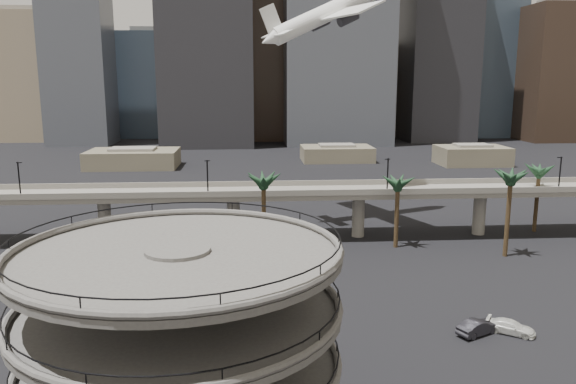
{
  "coord_description": "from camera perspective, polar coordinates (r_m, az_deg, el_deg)",
  "views": [
    {
      "loc": [
        -8.15,
        -40.34,
        27.26
      ],
      "look_at": [
        -3.37,
        28.0,
        13.6
      ],
      "focal_mm": 35.0,
      "sensor_mm": 36.0,
      "label": 1
    }
  ],
  "objects": [
    {
      "name": "parking_ramp",
      "position": [
        40.59,
        -10.81,
        -14.36
      ],
      "size": [
        22.2,
        22.2,
        17.35
      ],
      "color": "#4F4D4A",
      "rests_on": "ground"
    },
    {
      "name": "overpass",
      "position": [
        97.73,
        0.86,
        -0.49
      ],
      "size": [
        130.0,
        9.3,
        14.7
      ],
      "color": "gray",
      "rests_on": "ground"
    },
    {
      "name": "palm_trees",
      "position": [
        94.03,
        14.43,
        1.14
      ],
      "size": [
        54.4,
        18.4,
        14.0
      ],
      "color": "#45341D",
      "rests_on": "ground"
    },
    {
      "name": "low_buildings",
      "position": [
        184.87,
        0.7,
        3.69
      ],
      "size": [
        135.0,
        27.5,
        6.8
      ],
      "color": "brown",
      "rests_on": "ground"
    },
    {
      "name": "skyline",
      "position": [
        259.18,
        1.2,
        15.51
      ],
      "size": [
        269.0,
        86.0,
        126.91
      ],
      "color": "gray",
      "rests_on": "ground"
    },
    {
      "name": "airborne_jet",
      "position": [
        108.96,
        4.45,
        17.8
      ],
      "size": [
        28.74,
        27.21,
        15.38
      ],
      "rotation": [
        0.0,
        -0.41,
        0.4
      ],
      "color": "white",
      "rests_on": "ground"
    },
    {
      "name": "car_a",
      "position": [
        59.69,
        0.95,
        -15.15
      ],
      "size": [
        4.37,
        2.65,
        1.39
      ],
      "primitive_type": "imported",
      "rotation": [
        0.0,
        0.0,
        1.31
      ],
      "color": "#BC1A36",
      "rests_on": "ground"
    },
    {
      "name": "car_b",
      "position": [
        66.23,
        18.72,
        -12.87
      ],
      "size": [
        5.35,
        3.91,
        1.68
      ],
      "primitive_type": "imported",
      "rotation": [
        0.0,
        0.0,
        2.05
      ],
      "color": "black",
      "rests_on": "ground"
    },
    {
      "name": "car_c",
      "position": [
        67.72,
        21.7,
        -12.62
      ],
      "size": [
        5.39,
        4.56,
        1.48
      ],
      "primitive_type": "imported",
      "rotation": [
        0.0,
        0.0,
        0.98
      ],
      "color": "silver",
      "rests_on": "ground"
    }
  ]
}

